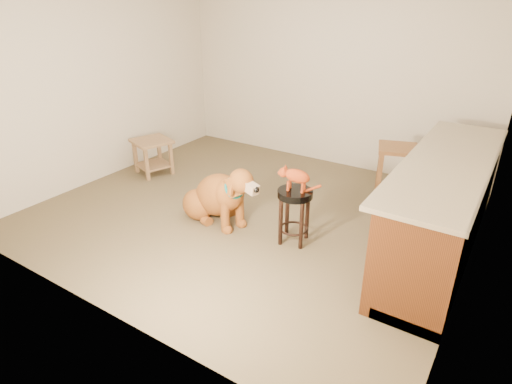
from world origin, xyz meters
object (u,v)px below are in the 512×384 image
Objects in this scene: tabby_kitten at (295,176)px; padded_stool at (295,206)px; side_table at (153,152)px; golden_retriever at (218,196)px; wood_stool at (394,178)px.

padded_stool is at bearing -5.72° from tabby_kitten.
golden_retriever reaches higher than side_table.
side_table is 1.68m from golden_retriever.
golden_retriever reaches higher than padded_stool.
wood_stool is at bearing 55.64° from golden_retriever.
golden_retriever is at bearing -20.50° from side_table.
side_table is 0.51× the size of golden_retriever.
wood_stool is 1.97m from golden_retriever.
padded_stool reaches higher than side_table.
wood_stool is 1.90× the size of tabby_kitten.
wood_stool is at bearing 51.68° from tabby_kitten.
wood_stool is 1.29× the size of side_table.
tabby_kitten is at bearing -116.96° from wood_stool.
golden_retriever is (-0.89, -0.06, -0.11)m from padded_stool.
wood_stool is at bearing 12.52° from side_table.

